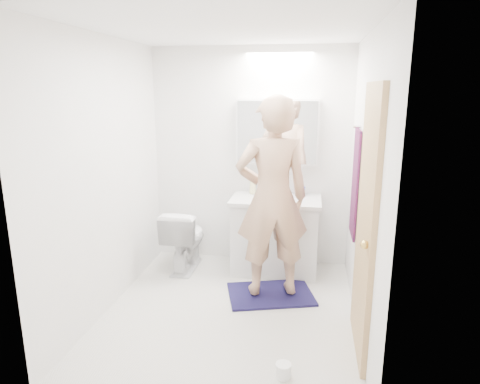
% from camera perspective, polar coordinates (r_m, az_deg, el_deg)
% --- Properties ---
extents(floor, '(2.50, 2.50, 0.00)m').
position_cam_1_polar(floor, '(3.96, -1.37, -15.79)').
color(floor, silver).
rests_on(floor, ground).
extents(ceiling, '(2.50, 2.50, 0.00)m').
position_cam_1_polar(ceiling, '(3.47, -1.61, 21.19)').
color(ceiling, white).
rests_on(ceiling, floor).
extents(wall_back, '(2.50, 0.00, 2.50)m').
position_cam_1_polar(wall_back, '(4.73, 1.43, 4.65)').
color(wall_back, white).
rests_on(wall_back, floor).
extents(wall_front, '(2.50, 0.00, 2.50)m').
position_cam_1_polar(wall_front, '(2.35, -7.35, -5.03)').
color(wall_front, white).
rests_on(wall_front, floor).
extents(wall_left, '(0.00, 2.50, 2.50)m').
position_cam_1_polar(wall_left, '(3.88, -17.64, 1.96)').
color(wall_left, white).
rests_on(wall_left, floor).
extents(wall_right, '(0.00, 2.50, 2.50)m').
position_cam_1_polar(wall_right, '(3.49, 16.56, 0.74)').
color(wall_right, white).
rests_on(wall_right, floor).
extents(vanity_cabinet, '(0.90, 0.55, 0.78)m').
position_cam_1_polar(vanity_cabinet, '(4.63, 4.77, -5.99)').
color(vanity_cabinet, silver).
rests_on(vanity_cabinet, floor).
extents(countertop, '(0.95, 0.58, 0.04)m').
position_cam_1_polar(countertop, '(4.50, 4.87, -1.08)').
color(countertop, silver).
rests_on(countertop, vanity_cabinet).
extents(sink_basin, '(0.36, 0.36, 0.03)m').
position_cam_1_polar(sink_basin, '(4.52, 4.91, -0.55)').
color(sink_basin, silver).
rests_on(sink_basin, countertop).
extents(faucet, '(0.02, 0.02, 0.16)m').
position_cam_1_polar(faucet, '(4.69, 5.12, 0.78)').
color(faucet, '#B7B7BC').
rests_on(faucet, countertop).
extents(medicine_cabinet, '(0.88, 0.14, 0.70)m').
position_cam_1_polar(medicine_cabinet, '(4.59, 5.06, 8.08)').
color(medicine_cabinet, white).
rests_on(medicine_cabinet, wall_back).
extents(mirror_panel, '(0.84, 0.01, 0.66)m').
position_cam_1_polar(mirror_panel, '(4.51, 4.98, 7.99)').
color(mirror_panel, silver).
rests_on(mirror_panel, medicine_cabinet).
extents(toilet, '(0.39, 0.68, 0.69)m').
position_cam_1_polar(toilet, '(4.71, -7.46, -6.25)').
color(toilet, white).
rests_on(toilet, floor).
extents(bath_rug, '(0.92, 0.75, 0.02)m').
position_cam_1_polar(bath_rug, '(4.23, 4.14, -13.59)').
color(bath_rug, '#181441').
rests_on(bath_rug, floor).
extents(person, '(0.78, 0.62, 1.86)m').
position_cam_1_polar(person, '(3.88, 4.39, -0.82)').
color(person, tan).
rests_on(person, bath_rug).
extents(door, '(0.04, 0.80, 2.00)m').
position_cam_1_polar(door, '(3.20, 16.67, -4.14)').
color(door, tan).
rests_on(door, wall_right).
extents(door_knob, '(0.06, 0.06, 0.06)m').
position_cam_1_polar(door_knob, '(2.93, 16.50, -6.84)').
color(door_knob, gold).
rests_on(door_knob, door).
extents(towel, '(0.02, 0.42, 1.00)m').
position_cam_1_polar(towel, '(4.04, 15.27, 1.11)').
color(towel, black).
rests_on(towel, wall_right).
extents(towel_hook, '(0.07, 0.02, 0.02)m').
position_cam_1_polar(towel_hook, '(3.96, 15.56, 8.48)').
color(towel_hook, silver).
rests_on(towel_hook, wall_right).
extents(soap_bottle_a, '(0.10, 0.10, 0.20)m').
position_cam_1_polar(soap_bottle_a, '(4.65, 1.74, 0.96)').
color(soap_bottle_a, beige).
rests_on(soap_bottle_a, countertop).
extents(soap_bottle_b, '(0.12, 0.12, 0.18)m').
position_cam_1_polar(soap_bottle_b, '(4.66, 3.52, 0.86)').
color(soap_bottle_b, '#5686BA').
rests_on(soap_bottle_b, countertop).
extents(toothbrush_cup, '(0.12, 0.12, 0.10)m').
position_cam_1_polar(toothbrush_cup, '(4.63, 8.17, 0.12)').
color(toothbrush_cup, '#404DC0').
rests_on(toothbrush_cup, countertop).
extents(toilet_paper_roll, '(0.11, 0.11, 0.10)m').
position_cam_1_polar(toilet_paper_roll, '(3.20, 5.86, -22.83)').
color(toilet_paper_roll, white).
rests_on(toilet_paper_roll, floor).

